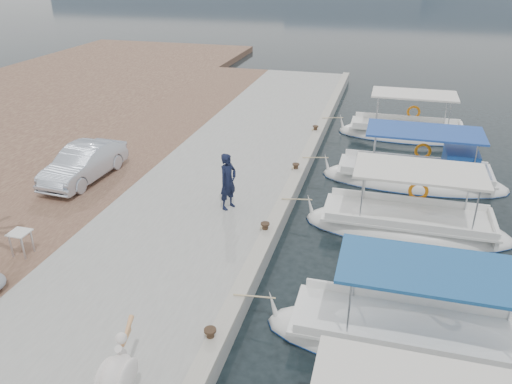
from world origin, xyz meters
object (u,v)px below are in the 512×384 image
at_px(fishing_caique_b, 418,344).
at_px(fishing_caique_d, 416,179).
at_px(fisherman, 228,181).
at_px(fishing_caique_e, 405,134).
at_px(pelican, 118,372).
at_px(fishing_caique_c, 406,228).
at_px(parked_car, 84,163).

bearing_deg(fishing_caique_b, fishing_caique_d, 89.28).
relative_size(fishing_caique_d, fisherman, 3.72).
xyz_separation_m(fishing_caique_e, pelican, (-5.44, -18.88, 1.01)).
bearing_deg(pelican, fishing_caique_c, 59.00).
relative_size(fishing_caique_d, parked_car, 1.81).
bearing_deg(fishing_caique_c, fisherman, -171.93).
bearing_deg(fishing_caique_e, pelican, -106.08).
xyz_separation_m(fishing_caique_d, fisherman, (-6.29, -4.88, 1.29)).
distance_m(fishing_caique_d, fisherman, 8.06).
relative_size(fishing_caique_e, fisherman, 3.43).
height_order(fishing_caique_e, fisherman, fisherman).
bearing_deg(fishing_caique_e, fishing_caique_b, -89.00).
bearing_deg(pelican, fishing_caique_b, 31.39).
bearing_deg(fishing_caique_c, fishing_caique_e, 90.06).
bearing_deg(fishing_caique_d, fishing_caique_b, -90.72).
relative_size(pelican, fisherman, 0.82).
height_order(fishing_caique_b, parked_car, fishing_caique_b).
distance_m(fishing_caique_d, fishing_caique_e, 5.78).
bearing_deg(fishing_caique_c, fishing_caique_d, 84.63).
height_order(fishing_caique_c, parked_car, fishing_caique_c).
bearing_deg(fisherman, fishing_caique_d, -28.85).
distance_m(fishing_caique_d, pelican, 14.39).
height_order(fishing_caique_b, fishing_caique_e, same).
xyz_separation_m(fishing_caique_b, fishing_caique_e, (-0.27, 15.40, 0.00)).
xyz_separation_m(fishing_caique_d, parked_car, (-12.33, -4.03, 0.97)).
distance_m(fishing_caique_e, pelican, 19.68).
distance_m(fishing_caique_d, parked_car, 13.01).
distance_m(fishing_caique_e, parked_car, 15.48).
height_order(fishing_caique_d, parked_car, fishing_caique_d).
relative_size(fishing_caique_c, fishing_caique_d, 0.92).
bearing_deg(fisherman, fishing_caique_e, -5.64).
bearing_deg(parked_car, fisherman, -4.96).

